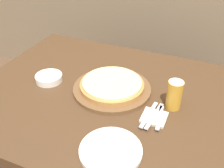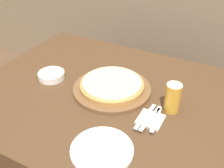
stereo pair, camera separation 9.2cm
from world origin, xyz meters
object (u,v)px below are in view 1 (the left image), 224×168
(pizza_on_board, at_px, (112,86))
(fork, at_px, (149,115))
(beer_glass, at_px, (175,94))
(dinner_knife, at_px, (154,116))
(dinner_plate, at_px, (111,151))
(side_bowl, at_px, (49,78))
(spoon, at_px, (160,117))

(pizza_on_board, relative_size, fork, 2.05)
(pizza_on_board, bearing_deg, fork, -28.46)
(beer_glass, relative_size, fork, 0.73)
(pizza_on_board, xyz_separation_m, dinner_knife, (0.26, -0.13, -0.01))
(beer_glass, distance_m, dinner_plate, 0.41)
(side_bowl, height_order, dinner_knife, side_bowl)
(pizza_on_board, distance_m, dinner_plate, 0.42)
(side_bowl, height_order, spoon, side_bowl)
(dinner_plate, xyz_separation_m, side_bowl, (-0.52, 0.34, 0.01))
(dinner_knife, relative_size, spoon, 1.17)
(spoon, bearing_deg, dinner_knife, -180.00)
(side_bowl, xyz_separation_m, fork, (0.59, -0.08, -0.00))
(fork, bearing_deg, pizza_on_board, 151.54)
(dinner_plate, height_order, side_bowl, side_bowl)
(dinner_plate, bearing_deg, pizza_on_board, 112.28)
(side_bowl, relative_size, fork, 0.74)
(beer_glass, relative_size, dinner_knife, 0.73)
(spoon, bearing_deg, side_bowl, 173.06)
(pizza_on_board, xyz_separation_m, beer_glass, (0.32, -0.01, 0.05))
(beer_glass, height_order, dinner_plate, beer_glass)
(fork, height_order, dinner_knife, same)
(dinner_knife, distance_m, spoon, 0.03)
(dinner_plate, height_order, fork, dinner_plate)
(beer_glass, bearing_deg, pizza_on_board, 177.56)
(dinner_knife, bearing_deg, pizza_on_board, 153.87)
(pizza_on_board, xyz_separation_m, fork, (0.24, -0.13, -0.01))
(pizza_on_board, height_order, fork, pizza_on_board)
(pizza_on_board, relative_size, spoon, 2.40)
(fork, bearing_deg, beer_glass, 53.77)
(beer_glass, xyz_separation_m, spoon, (-0.03, -0.12, -0.06))
(side_bowl, bearing_deg, pizza_on_board, 8.05)
(pizza_on_board, height_order, side_bowl, pizza_on_board)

